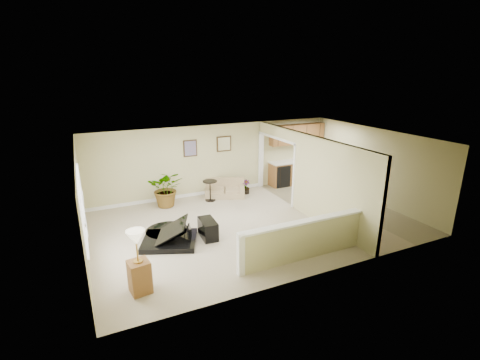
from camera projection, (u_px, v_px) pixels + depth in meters
name	position (u px, v px, depth m)	size (l,w,h in m)	color
floor	(254.00, 223.00, 10.23)	(9.00, 9.00, 0.00)	tan
back_wall	(216.00, 159.00, 12.45)	(9.00, 0.04, 2.50)	#C4BE86
front_wall	(320.00, 223.00, 7.26)	(9.00, 0.04, 2.50)	#C4BE86
left_wall	(82.00, 208.00, 8.05)	(0.04, 6.00, 2.50)	#C4BE86
right_wall	(373.00, 165.00, 11.67)	(0.04, 6.00, 2.50)	#C4BE86
ceiling	(255.00, 139.00, 9.48)	(9.00, 6.00, 0.04)	white
kitchen_vinyl	(338.00, 206.00, 11.50)	(2.70, 6.00, 0.01)	gray
interior_partition	(302.00, 174.00, 10.81)	(0.18, 5.99, 2.50)	#C4BE86
pony_half_wall	(302.00, 239.00, 8.12)	(3.42, 0.22, 1.00)	#C4BE86
left_window	(82.00, 207.00, 7.56)	(0.05, 2.15, 1.45)	white
wall_art_left	(190.00, 148.00, 11.90)	(0.48, 0.04, 0.58)	#3A2915
wall_mirror	(224.00, 144.00, 12.38)	(0.55, 0.04, 0.55)	#3A2915
kitchen_cabinets	(295.00, 162.00, 13.62)	(2.36, 0.65, 2.33)	brown
piano	(166.00, 223.00, 8.97)	(1.92, 1.89, 1.29)	black
piano_bench	(208.00, 229.00, 9.29)	(0.38, 0.74, 0.49)	black
loveseat	(225.00, 188.00, 12.39)	(1.68, 1.29, 0.79)	tan
accent_table	(210.00, 188.00, 11.88)	(0.49, 0.49, 0.71)	black
palm_plant	(167.00, 189.00, 11.35)	(1.39, 1.31, 1.24)	black
small_plant	(246.00, 188.00, 12.65)	(0.33, 0.33, 0.51)	black
lamp_stand	(139.00, 267.00, 6.89)	(0.45, 0.45, 1.36)	brown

